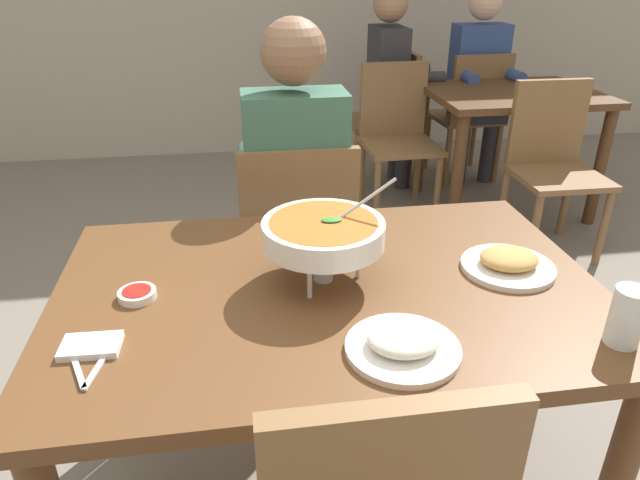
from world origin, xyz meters
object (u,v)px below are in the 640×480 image
at_px(chair_bg_middle, 471,110).
at_px(chair_bg_right, 552,157).
at_px(dining_table_main, 329,319).
at_px(curry_bowl, 323,233).
at_px(chair_bg_corner, 397,130).
at_px(rice_plate, 403,344).
at_px(diner_main, 295,179).
at_px(sauce_dish, 137,294).
at_px(drink_glass, 626,319).
at_px(chair_diner_main, 297,240).
at_px(dining_table_far, 511,113).
at_px(appetizer_plate, 508,263).
at_px(patron_bg_middle, 479,75).
at_px(patron_bg_left, 393,78).
at_px(chair_bg_left, 391,110).

bearing_deg(chair_bg_middle, chair_bg_right, -88.40).
relative_size(dining_table_main, curry_bowl, 4.04).
bearing_deg(chair_bg_corner, rice_plate, -105.63).
height_order(dining_table_main, chair_bg_right, chair_bg_right).
relative_size(diner_main, sauce_dish, 14.56).
distance_m(drink_glass, chair_bg_right, 2.06).
relative_size(curry_bowl, sauce_dish, 3.69).
relative_size(chair_bg_right, chair_bg_corner, 1.00).
distance_m(chair_diner_main, sauce_dish, 0.89).
xyz_separation_m(diner_main, curry_bowl, (-0.01, -0.74, 0.13)).
bearing_deg(chair_bg_right, dining_table_far, 89.38).
xyz_separation_m(appetizer_plate, patron_bg_middle, (1.00, 2.57, -0.02)).
bearing_deg(dining_table_main, patron_bg_middle, 60.25).
relative_size(chair_bg_corner, patron_bg_left, 0.69).
bearing_deg(patron_bg_middle, curry_bowl, -120.19).
bearing_deg(chair_bg_right, drink_glass, -116.12).
height_order(dining_table_far, patron_bg_middle, patron_bg_middle).
distance_m(sauce_dish, chair_bg_left, 2.98).
xyz_separation_m(dining_table_main, appetizer_plate, (0.47, 0.01, 0.12)).
bearing_deg(chair_bg_right, chair_bg_corner, 136.31).
xyz_separation_m(dining_table_main, chair_bg_right, (1.47, 1.50, -0.13)).
relative_size(appetizer_plate, chair_bg_middle, 0.27).
xyz_separation_m(dining_table_main, rice_plate, (0.11, -0.29, 0.12)).
bearing_deg(chair_bg_corner, dining_table_far, -8.41).
relative_size(appetizer_plate, dining_table_far, 0.24).
bearing_deg(chair_diner_main, chair_bg_right, 27.76).
bearing_deg(rice_plate, dining_table_main, 110.35).
xyz_separation_m(chair_bg_corner, patron_bg_middle, (0.68, 0.43, 0.24)).
height_order(drink_glass, chair_bg_right, chair_bg_right).
bearing_deg(dining_table_main, chair_bg_left, 71.55).
distance_m(curry_bowl, drink_glass, 0.68).
xyz_separation_m(dining_table_main, diner_main, (0.00, 0.76, 0.10)).
height_order(rice_plate, sauce_dish, rice_plate).
bearing_deg(chair_diner_main, dining_table_main, -90.00).
bearing_deg(appetizer_plate, diner_main, 121.86).
height_order(appetizer_plate, dining_table_far, appetizer_plate).
distance_m(curry_bowl, chair_bg_middle, 2.93).
distance_m(appetizer_plate, chair_bg_left, 2.69).
height_order(curry_bowl, patron_bg_left, patron_bg_left).
height_order(sauce_dish, patron_bg_middle, patron_bg_middle).
xyz_separation_m(diner_main, drink_glass, (0.57, -1.09, 0.06)).
distance_m(diner_main, sauce_dish, 0.89).
distance_m(chair_diner_main, chair_bg_left, 2.12).
bearing_deg(diner_main, rice_plate, -84.24).
bearing_deg(dining_table_far, chair_bg_left, 134.20).
xyz_separation_m(chair_bg_right, patron_bg_left, (-0.61, 1.06, 0.24)).
xyz_separation_m(appetizer_plate, patron_bg_left, (0.39, 2.56, -0.02)).
bearing_deg(chair_bg_middle, chair_bg_corner, -148.38).
height_order(sauce_dish, patron_bg_left, patron_bg_left).
relative_size(chair_bg_right, patron_bg_left, 0.69).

